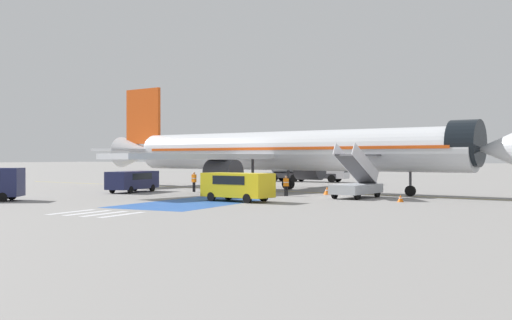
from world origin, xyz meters
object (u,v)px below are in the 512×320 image
object	(u,v)px
traffic_cone_1	(266,193)
traffic_cone_2	(400,198)
fuel_tanker	(304,167)
service_van_0	(237,184)
traffic_cone_0	(327,191)
baggage_cart	(238,192)
airliner	(280,151)
boarding_stairs_forward	(357,185)
service_van_2	(133,179)
ground_crew_0	(286,184)
ground_crew_1	(194,180)

from	to	relation	value
traffic_cone_1	traffic_cone_2	size ratio (longest dim) A/B	1.38
fuel_tanker	traffic_cone_2	distance (m)	34.80
service_van_0	traffic_cone_0	size ratio (longest dim) A/B	7.87
baggage_cart	traffic_cone_1	bearing A→B (deg)	-114.08
traffic_cone_0	traffic_cone_2	size ratio (longest dim) A/B	1.39
airliner	baggage_cart	bearing A→B (deg)	7.65
boarding_stairs_forward	baggage_cart	size ratio (longest dim) A/B	2.03
service_van_2	traffic_cone_0	world-z (taller)	service_van_2
service_van_2	traffic_cone_1	distance (m)	13.68
ground_crew_0	traffic_cone_2	size ratio (longest dim) A/B	3.30
traffic_cone_1	baggage_cart	bearing A→B (deg)	159.63
boarding_stairs_forward	traffic_cone_0	size ratio (longest dim) A/B	8.10
service_van_2	traffic_cone_2	xyz separation A→B (m)	(23.79, -0.98, -0.88)
baggage_cart	traffic_cone_0	bearing A→B (deg)	-56.19
service_van_2	baggage_cart	bearing A→B (deg)	175.59
service_van_2	ground_crew_0	size ratio (longest dim) A/B	3.51
airliner	boarding_stairs_forward	bearing A→B (deg)	66.44
service_van_2	traffic_cone_1	world-z (taller)	service_van_2
boarding_stairs_forward	traffic_cone_1	distance (m)	6.87
fuel_tanker	baggage_cart	bearing A→B (deg)	11.11
service_van_0	traffic_cone_0	distance (m)	10.53
service_van_0	baggage_cart	world-z (taller)	service_van_0
service_van_0	traffic_cone_1	bearing A→B (deg)	-171.67
service_van_0	ground_crew_1	xyz separation A→B (m)	(-9.00, 8.46, -0.16)
service_van_2	ground_crew_0	distance (m)	14.25
boarding_stairs_forward	service_van_0	world-z (taller)	boarding_stairs_forward
fuel_tanker	traffic_cone_0	size ratio (longest dim) A/B	16.13
boarding_stairs_forward	ground_crew_0	distance (m)	5.70
ground_crew_1	traffic_cone_1	world-z (taller)	ground_crew_1
ground_crew_0	traffic_cone_0	distance (m)	3.98
boarding_stairs_forward	service_van_2	distance (m)	19.95
traffic_cone_0	airliner	bearing A→B (deg)	152.17
traffic_cone_2	ground_crew_1	bearing A→B (deg)	168.65
airliner	boarding_stairs_forward	distance (m)	11.11
fuel_tanker	ground_crew_1	distance (m)	25.26
service_van_2	ground_crew_1	world-z (taller)	service_van_2
service_van_0	traffic_cone_2	size ratio (longest dim) A/B	10.91
baggage_cart	traffic_cone_0	distance (m)	7.40
ground_crew_0	traffic_cone_1	distance (m)	2.55
fuel_tanker	service_van_0	xyz separation A→B (m)	(8.74, -33.70, -0.62)
ground_crew_0	ground_crew_1	xyz separation A→B (m)	(-9.66, 1.60, 0.11)
airliner	service_van_2	distance (m)	13.40
service_van_0	baggage_cart	bearing A→B (deg)	-142.86
fuel_tanker	traffic_cone_0	xyz separation A→B (m)	(11.67, -23.63, -1.47)
boarding_stairs_forward	traffic_cone_0	xyz separation A→B (m)	(-3.41, 2.90, -0.67)
traffic_cone_1	fuel_tanker	bearing A→B (deg)	106.77
service_van_0	ground_crew_1	distance (m)	12.35
service_van_0	traffic_cone_1	distance (m)	4.53
airliner	service_van_2	bearing A→B (deg)	-45.94
airliner	traffic_cone_2	bearing A→B (deg)	66.31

